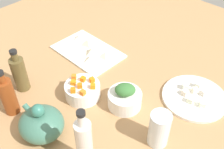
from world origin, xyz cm
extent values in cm
cube|color=#AD8153|center=(0.00, 0.00, 1.50)|extent=(190.00, 190.00, 3.00)
cube|color=white|center=(23.53, -7.75, 3.50)|extent=(32.73, 21.73, 1.00)
cylinder|color=white|center=(-29.91, -16.17, 3.60)|extent=(25.58, 25.58, 1.20)
cylinder|color=white|center=(-11.97, 5.56, 6.14)|extent=(13.02, 13.02, 6.28)
cylinder|color=white|center=(3.38, 13.37, 6.03)|extent=(14.03, 14.03, 6.06)
ellipsoid|color=#3D6F5C|center=(0.33, 35.05, 8.05)|extent=(16.14, 15.12, 10.11)
sphere|color=#317161|center=(0.33, 35.05, 14.91)|extent=(4.52, 4.52, 4.52)
cylinder|color=#3D6F5C|center=(7.19, 35.05, 9.32)|extent=(5.38, 2.00, 3.93)
cylinder|color=brown|center=(16.95, 36.99, 10.58)|extent=(5.46, 5.46, 15.16)
cylinder|color=brown|center=(16.95, 36.99, 19.85)|extent=(2.46, 2.46, 3.37)
cylinder|color=black|center=(16.95, 36.99, 22.13)|extent=(2.73, 2.73, 1.20)
cylinder|color=silver|center=(-20.11, 32.98, 13.23)|extent=(4.98, 4.98, 20.47)
cylinder|color=silver|center=(-20.11, 32.98, 25.52)|extent=(2.24, 2.24, 4.10)
cylinder|color=black|center=(-20.11, 32.98, 28.17)|extent=(2.49, 2.49, 1.20)
cylinder|color=brown|center=(24.95, 27.20, 10.38)|extent=(5.66, 5.66, 14.77)
cylinder|color=brown|center=(24.95, 27.20, 19.38)|extent=(2.55, 2.55, 3.23)
cylinder|color=black|center=(24.95, 27.20, 21.59)|extent=(2.83, 2.83, 1.20)
cylinder|color=white|center=(-31.06, 10.26, 9.65)|extent=(7.07, 7.07, 13.30)
cube|color=orange|center=(4.95, 11.45, 9.96)|extent=(2.25, 2.25, 1.80)
cube|color=orange|center=(2.01, 9.32, 9.96)|extent=(2.22, 2.22, 1.80)
cube|color=orange|center=(-0.59, 16.49, 9.96)|extent=(1.99, 1.99, 1.80)
cube|color=orange|center=(3.02, 14.76, 9.96)|extent=(2.53, 2.53, 1.80)
cube|color=orange|center=(-0.87, 11.54, 9.96)|extent=(2.55, 2.55, 1.80)
cube|color=orange|center=(3.00, 18.21, 9.96)|extent=(2.54, 2.54, 1.80)
cube|color=orange|center=(8.55, 13.00, 9.96)|extent=(2.54, 2.54, 1.80)
cube|color=orange|center=(6.22, 15.35, 9.96)|extent=(2.46, 2.46, 1.80)
ellipsoid|color=#386F35|center=(-11.97, 5.56, 11.37)|extent=(9.95, 9.93, 4.16)
cube|color=white|center=(-32.12, -19.47, 5.30)|extent=(2.88, 2.88, 2.20)
cube|color=#F8E7CF|center=(-26.51, -14.34, 5.30)|extent=(2.56, 2.56, 2.20)
cube|color=#E5ECCB|center=(-30.18, -12.24, 5.30)|extent=(2.53, 2.53, 2.20)
cube|color=#ECF5CC|center=(-34.68, -13.48, 5.30)|extent=(3.03, 3.03, 2.20)
cube|color=white|center=(-24.58, -17.36, 5.30)|extent=(3.08, 3.08, 2.20)
cube|color=white|center=(-28.64, -18.10, 5.30)|extent=(3.08, 3.08, 2.20)
cube|color=white|center=(-27.88, -21.54, 5.30)|extent=(2.64, 2.64, 2.20)
pyramid|color=beige|center=(20.18, -7.29, 5.53)|extent=(6.22, 5.51, 3.05)
pyramid|color=beige|center=(33.82, -11.25, 5.01)|extent=(6.18, 6.54, 2.02)
pyramid|color=beige|center=(27.30, -11.33, 5.55)|extent=(6.68, 6.76, 3.10)
pyramid|color=beige|center=(14.04, -10.20, 5.37)|extent=(6.29, 6.34, 2.75)
pyramid|color=beige|center=(16.43, -2.71, 5.50)|extent=(6.39, 6.71, 2.99)
camera|label=1|loc=(-57.04, 60.29, 81.75)|focal=43.22mm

